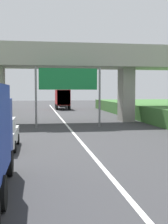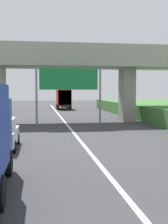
% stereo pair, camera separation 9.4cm
% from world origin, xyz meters
% --- Properties ---
extents(lane_centre_stripe, '(0.20, 88.30, 0.01)m').
position_xyz_m(lane_centre_stripe, '(0.00, 24.15, 0.00)').
color(lane_centre_stripe, white).
rests_on(lane_centre_stripe, ground).
extents(overpass_bridge, '(40.00, 4.80, 7.86)m').
position_xyz_m(overpass_bridge, '(0.00, 30.18, 5.94)').
color(overpass_bridge, '#9E998E').
rests_on(overpass_bridge, ground).
extents(overhead_highway_sign, '(5.88, 0.18, 5.36)m').
position_xyz_m(overhead_highway_sign, '(0.00, 25.77, 3.96)').
color(overhead_highway_sign, slate).
rests_on(overhead_highway_sign, ground).
extents(truck_red, '(2.44, 7.30, 3.44)m').
position_xyz_m(truck_red, '(1.60, 52.48, 1.93)').
color(truck_red, black).
rests_on(truck_red, ground).
extents(car_white, '(1.86, 4.10, 1.72)m').
position_xyz_m(car_white, '(-4.76, 16.31, 0.86)').
color(car_white, silver).
rests_on(car_white, ground).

